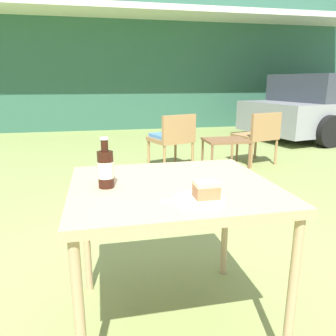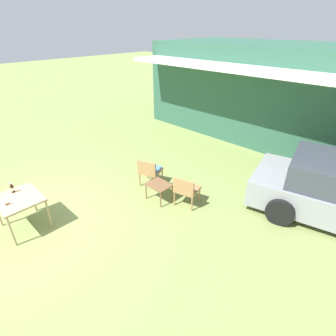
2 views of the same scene
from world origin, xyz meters
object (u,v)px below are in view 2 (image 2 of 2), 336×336
at_px(wicker_chair_cushioned, 150,170).
at_px(cola_bottle_near, 12,189).
at_px(wicker_chair_plain, 186,189).
at_px(patio_table, 19,201).
at_px(cake_on_plate, 7,203).
at_px(garden_side_table, 159,186).

relative_size(wicker_chair_cushioned, cola_bottle_near, 3.44).
xyz_separation_m(wicker_chair_plain, patio_table, (-1.96, -2.99, 0.22)).
relative_size(wicker_chair_plain, patio_table, 0.84).
bearing_deg(cola_bottle_near, cake_on_plate, -33.60).
bearing_deg(garden_side_table, patio_table, -116.46).
height_order(garden_side_table, patio_table, patio_table).
height_order(garden_side_table, cola_bottle_near, cola_bottle_near).
distance_m(garden_side_table, cake_on_plate, 3.22).
relative_size(wicker_chair_plain, garden_side_table, 1.36).
bearing_deg(cake_on_plate, garden_side_table, 66.55).
bearing_deg(wicker_chair_plain, garden_side_table, 10.23).
bearing_deg(cake_on_plate, wicker_chair_cushioned, 79.46).
height_order(cake_on_plate, cola_bottle_near, cola_bottle_near).
bearing_deg(cola_bottle_near, wicker_chair_cushioned, 72.02).
xyz_separation_m(wicker_chair_cushioned, wicker_chair_plain, (1.29, -0.02, -0.00)).
bearing_deg(wicker_chair_plain, cake_on_plate, 44.63).
height_order(wicker_chair_cushioned, patio_table, wicker_chair_cushioned).
bearing_deg(patio_table, cake_on_plate, -72.63).
bearing_deg(wicker_chair_plain, wicker_chair_cushioned, -15.90).
bearing_deg(cake_on_plate, cola_bottle_near, 146.40).
xyz_separation_m(garden_side_table, patio_table, (-1.34, -2.70, 0.28)).
xyz_separation_m(wicker_chair_plain, cola_bottle_near, (-2.26, -2.98, 0.38)).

